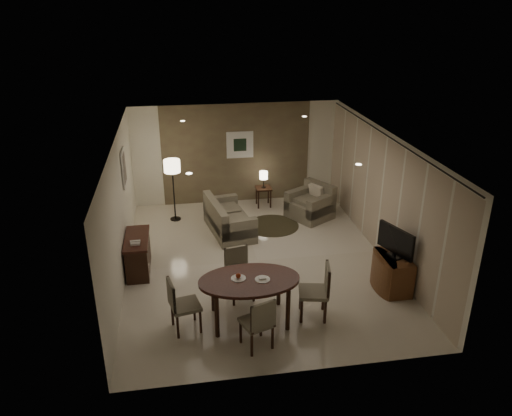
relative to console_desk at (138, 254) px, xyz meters
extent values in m
cube|color=beige|center=(2.49, 0.00, -0.38)|extent=(5.50, 7.00, 0.00)
cube|color=white|center=(2.49, 0.00, 2.33)|extent=(5.50, 7.00, 0.00)
cube|color=#6F6445|center=(2.49, 3.50, 0.98)|extent=(5.50, 0.00, 2.70)
cube|color=silver|center=(-0.26, 0.00, 0.98)|extent=(0.00, 7.00, 2.70)
cube|color=silver|center=(5.24, 0.00, 0.98)|extent=(0.00, 7.00, 2.70)
cube|color=#6F6445|center=(2.49, 3.48, 0.98)|extent=(3.96, 0.03, 2.70)
cylinder|color=black|center=(5.17, 0.00, 2.27)|extent=(0.03, 6.80, 0.03)
cube|color=silver|center=(2.59, 3.46, 1.23)|extent=(0.72, 0.03, 0.72)
cube|color=black|center=(2.59, 3.44, 1.23)|extent=(0.34, 0.01, 0.34)
cube|color=silver|center=(-0.23, 1.20, 1.48)|extent=(0.03, 0.60, 0.80)
cube|color=gray|center=(-0.21, 1.20, 1.48)|extent=(0.01, 0.46, 0.64)
cylinder|color=white|center=(1.09, -1.80, 2.31)|extent=(0.10, 0.10, 0.01)
cylinder|color=white|center=(3.89, -1.80, 2.31)|extent=(0.10, 0.10, 0.01)
cylinder|color=white|center=(1.09, 1.80, 2.31)|extent=(0.10, 0.10, 0.01)
cylinder|color=white|center=(3.89, 1.80, 2.31)|extent=(0.10, 0.10, 0.01)
cylinder|color=white|center=(1.82, -2.02, 0.45)|extent=(0.26, 0.26, 0.02)
cylinder|color=white|center=(2.22, -2.12, 0.45)|extent=(0.26, 0.26, 0.02)
sphere|color=#A23012|center=(1.82, -2.02, 0.50)|extent=(0.09, 0.09, 0.09)
cube|color=white|center=(2.22, -2.12, 0.47)|extent=(0.12, 0.08, 0.03)
cylinder|color=#403B23|center=(3.15, 1.68, -0.37)|extent=(1.30, 1.30, 0.01)
camera|label=1|loc=(0.93, -9.31, 4.90)|focal=35.00mm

